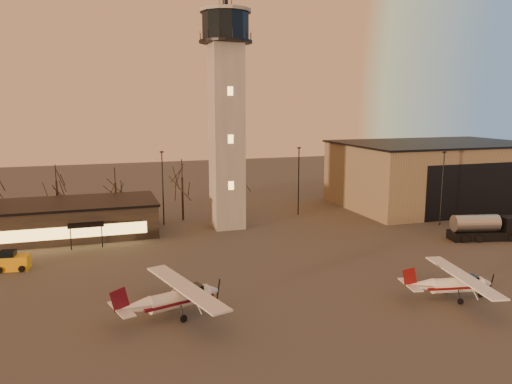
% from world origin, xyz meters
% --- Properties ---
extents(ground, '(220.00, 220.00, 0.00)m').
position_xyz_m(ground, '(0.00, 0.00, 0.00)').
color(ground, '#474441').
rests_on(ground, ground).
extents(control_tower, '(6.80, 6.80, 32.60)m').
position_xyz_m(control_tower, '(0.00, 30.00, 16.33)').
color(control_tower, gray).
rests_on(control_tower, ground).
extents(hangar, '(30.60, 20.60, 10.30)m').
position_xyz_m(hangar, '(36.00, 33.98, 5.15)').
color(hangar, '#877958').
rests_on(hangar, ground).
extents(terminal, '(25.40, 12.20, 4.30)m').
position_xyz_m(terminal, '(-21.99, 31.98, 2.16)').
color(terminal, black).
rests_on(terminal, ground).
extents(light_poles, '(58.50, 12.25, 10.14)m').
position_xyz_m(light_poles, '(0.50, 31.00, 5.41)').
color(light_poles, black).
rests_on(light_poles, ground).
extents(tree_row, '(37.20, 9.20, 8.80)m').
position_xyz_m(tree_row, '(-13.70, 39.16, 5.94)').
color(tree_row, black).
rests_on(tree_row, ground).
extents(cessna_front, '(8.58, 10.79, 2.97)m').
position_xyz_m(cessna_front, '(12.29, -0.39, 1.01)').
color(cessna_front, white).
rests_on(cessna_front, ground).
extents(cessna_rear, '(9.56, 11.86, 3.29)m').
position_xyz_m(cessna_rear, '(-10.77, 3.66, 1.12)').
color(cessna_rear, silver).
rests_on(cessna_rear, ground).
extents(fuel_truck, '(8.76, 4.24, 3.13)m').
position_xyz_m(fuel_truck, '(28.26, 14.19, 1.24)').
color(fuel_truck, black).
rests_on(fuel_truck, ground).
extents(service_cart, '(3.30, 2.33, 1.97)m').
position_xyz_m(service_cart, '(-25.08, 19.71, 0.75)').
color(service_cart, '#EDA50D').
rests_on(service_cart, ground).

